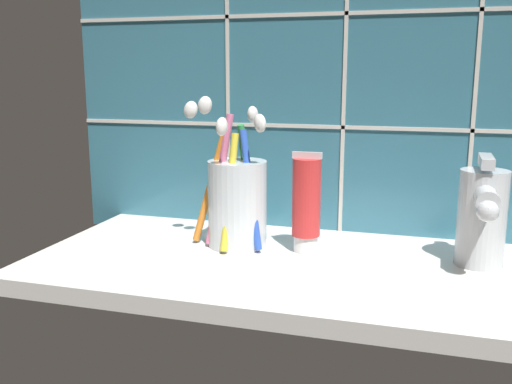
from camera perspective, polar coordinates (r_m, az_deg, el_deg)
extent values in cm
cube|color=silver|center=(67.86, 5.20, -7.78)|extent=(65.69, 30.04, 2.00)
cube|color=#336B7F|center=(79.01, 7.71, 10.29)|extent=(75.69, 1.50, 43.47)
cube|color=beige|center=(78.48, 7.51, 6.47)|extent=(75.69, 0.24, 0.50)
cube|color=beige|center=(78.51, 7.81, 17.27)|extent=(75.69, 0.24, 0.50)
cube|color=beige|center=(81.80, -2.84, 10.43)|extent=(0.50, 0.24, 43.47)
cube|color=beige|center=(77.93, 8.82, 10.24)|extent=(0.50, 0.24, 43.47)
cube|color=beige|center=(77.42, 21.12, 9.58)|extent=(0.50, 0.24, 43.47)
cylinder|color=silver|center=(72.10, -1.88, -1.19)|extent=(7.44, 7.44, 10.95)
cylinder|color=blue|center=(69.91, -0.55, 0.21)|extent=(3.90, 3.33, 14.67)
ellipsoid|color=white|center=(67.14, 0.39, 6.89)|extent=(2.49, 2.35, 2.53)
cylinder|color=green|center=(73.49, -0.95, 0.99)|extent=(1.78, 3.71, 15.14)
ellipsoid|color=white|center=(73.69, -0.33, 7.74)|extent=(1.77, 2.32, 2.47)
cylinder|color=orange|center=(72.68, -4.45, 1.14)|extent=(5.32, 2.02, 16.00)
ellipsoid|color=white|center=(71.98, -6.54, 8.17)|extent=(2.45, 1.75, 2.57)
cylinder|color=pink|center=(71.26, -3.67, 1.19)|extent=(3.83, 2.31, 16.54)
ellipsoid|color=white|center=(70.09, -5.13, 8.64)|extent=(2.39, 2.00, 2.46)
cylinder|color=yellow|center=(69.58, -2.67, -0.02)|extent=(1.64, 4.14, 14.28)
ellipsoid|color=white|center=(66.81, -3.52, 6.52)|extent=(1.67, 2.34, 2.52)
cylinder|color=white|center=(71.04, 4.98, -5.13)|extent=(2.94, 2.94, 2.10)
cylinder|color=red|center=(69.57, 5.07, -0.54)|extent=(3.46, 3.46, 9.55)
cube|color=silver|center=(68.65, 5.14, 3.68)|extent=(3.64, 0.36, 0.80)
cylinder|color=silver|center=(69.67, 21.63, -2.45)|extent=(5.40, 5.40, 11.06)
cylinder|color=silver|center=(65.90, 22.01, -0.50)|extent=(2.54, 6.42, 2.43)
sphere|color=silver|center=(62.97, 22.16, -1.81)|extent=(2.27, 2.27, 2.27)
cube|color=silver|center=(68.45, 22.04, 2.86)|extent=(1.51, 6.02, 1.20)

